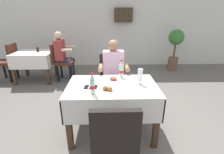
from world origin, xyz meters
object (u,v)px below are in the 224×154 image
background_dining_table (35,59)px  cola_bottle_secondary (121,70)px  main_dining_table (112,97)px  napkin_cutlery_set (91,87)px  plate_near_camera (107,89)px  plate_far_diner (113,79)px  seated_diner_far (113,72)px  chair_near_camera_side (115,138)px  background_chair_right (61,60)px  background_chair_left (8,60)px  beer_glass_left (140,77)px  background_table_tumbler (38,50)px  wall_bottle_rack (123,15)px  background_patron (63,54)px  chair_far_diner_seat (111,78)px  cola_bottle_primary (92,85)px  potted_plant_corner (175,45)px

background_dining_table → cola_bottle_secondary: bearing=-41.0°
main_dining_table → napkin_cutlery_set: size_ratio=6.32×
plate_near_camera → plate_far_diner: bearing=75.1°
seated_diner_far → plate_far_diner: 0.53m
background_dining_table → napkin_cutlery_set: bearing=-52.6°
chair_near_camera_side → seated_diner_far: 1.48m
cola_bottle_secondary → background_dining_table: cola_bottle_secondary is taller
seated_diner_far → napkin_cutlery_set: seated_diner_far is taller
plate_near_camera → background_chair_right: size_ratio=0.23×
background_chair_left → cola_bottle_secondary: bearing=-33.3°
main_dining_table → background_chair_right: bearing=120.9°
cola_bottle_secondary → background_chair_right: cola_bottle_secondary is taller
beer_glass_left → background_table_tumbler: beer_glass_left is taller
wall_bottle_rack → background_patron: bearing=-143.7°
main_dining_table → beer_glass_left: size_ratio=5.65×
background_chair_left → wall_bottle_rack: (3.06, 1.21, 1.07)m
background_patron → wall_bottle_rack: bearing=36.3°
chair_near_camera_side → background_dining_table: (-1.95, 2.90, 0.01)m
chair_far_diner_seat → napkin_cutlery_set: bearing=-108.7°
background_chair_left → napkin_cutlery_set: bearing=-42.8°
wall_bottle_rack → seated_diner_far: bearing=-98.5°
beer_glass_left → cola_bottle_secondary: bearing=131.9°
cola_bottle_primary → background_table_tumbler: size_ratio=2.47×
background_chair_left → background_table_tumbler: 0.83m
plate_far_diner → background_chair_left: (-2.64, 1.96, -0.23)m
plate_far_diner → background_chair_left: 3.30m
wall_bottle_rack → main_dining_table: bearing=-97.5°
plate_near_camera → plate_far_diner: plate_near_camera is taller
wall_bottle_rack → napkin_cutlery_set: bearing=-102.1°
plate_near_camera → potted_plant_corner: (2.05, 3.02, 0.00)m
seated_diner_far → background_patron: size_ratio=1.00×
beer_glass_left → plate_far_diner: bearing=161.1°
background_table_tumbler → wall_bottle_rack: (2.27, 1.19, 0.81)m
main_dining_table → beer_glass_left: 0.48m
cola_bottle_primary → background_chair_left: 3.37m
chair_far_diner_seat → cola_bottle_primary: size_ratio=3.57×
main_dining_table → background_dining_table: same height
napkin_cutlery_set → background_patron: 2.36m
background_chair_left → background_patron: size_ratio=0.77×
beer_glass_left → wall_bottle_rack: 3.38m
seated_diner_far → napkin_cutlery_set: bearing=-113.8°
cola_bottle_primary → cola_bottle_secondary: bearing=54.1°
chair_far_diner_seat → plate_near_camera: chair_far_diner_seat is taller
background_patron → cola_bottle_primary: bearing=-67.6°
main_dining_table → potted_plant_corner: (1.98, 2.84, 0.20)m
chair_near_camera_side → background_dining_table: bearing=123.8°
plate_far_diner → background_chair_left: bearing=143.5°
plate_near_camera → background_patron: 2.56m
seated_diner_far → background_chair_right: size_ratio=1.30×
chair_near_camera_side → cola_bottle_primary: 0.67m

